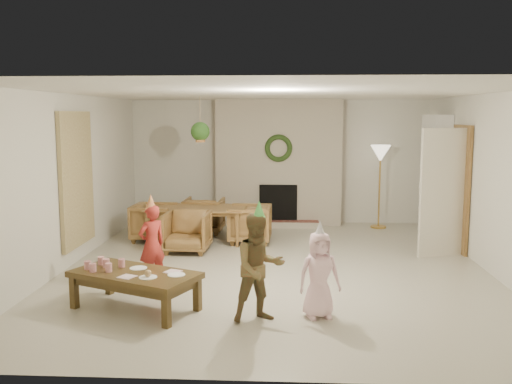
# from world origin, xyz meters

# --- Properties ---
(floor) EXTENTS (7.00, 7.00, 0.00)m
(floor) POSITION_xyz_m (0.00, 0.00, 0.00)
(floor) COLOR #B7B29E
(floor) RESTS_ON ground
(ceiling) EXTENTS (7.00, 7.00, 0.00)m
(ceiling) POSITION_xyz_m (0.00, 0.00, 2.50)
(ceiling) COLOR white
(ceiling) RESTS_ON wall_back
(wall_back) EXTENTS (7.00, 0.00, 7.00)m
(wall_back) POSITION_xyz_m (0.00, 3.50, 1.25)
(wall_back) COLOR silver
(wall_back) RESTS_ON floor
(wall_front) EXTENTS (7.00, 0.00, 7.00)m
(wall_front) POSITION_xyz_m (0.00, -3.50, 1.25)
(wall_front) COLOR silver
(wall_front) RESTS_ON floor
(wall_left) EXTENTS (0.00, 7.00, 7.00)m
(wall_left) POSITION_xyz_m (-3.00, 0.00, 1.25)
(wall_left) COLOR silver
(wall_left) RESTS_ON floor
(wall_right) EXTENTS (0.00, 7.00, 7.00)m
(wall_right) POSITION_xyz_m (3.00, 0.00, 1.25)
(wall_right) COLOR silver
(wall_right) RESTS_ON floor
(fireplace_mass) EXTENTS (2.50, 0.40, 2.50)m
(fireplace_mass) POSITION_xyz_m (0.00, 3.30, 1.25)
(fireplace_mass) COLOR #552116
(fireplace_mass) RESTS_ON floor
(fireplace_hearth) EXTENTS (1.60, 0.30, 0.12)m
(fireplace_hearth) POSITION_xyz_m (0.00, 2.95, 0.06)
(fireplace_hearth) COLOR #591C18
(fireplace_hearth) RESTS_ON floor
(fireplace_firebox) EXTENTS (0.75, 0.12, 0.75)m
(fireplace_firebox) POSITION_xyz_m (0.00, 3.12, 0.45)
(fireplace_firebox) COLOR black
(fireplace_firebox) RESTS_ON floor
(fireplace_wreath) EXTENTS (0.54, 0.10, 0.54)m
(fireplace_wreath) POSITION_xyz_m (0.00, 3.07, 1.55)
(fireplace_wreath) COLOR #1F3915
(fireplace_wreath) RESTS_ON fireplace_mass
(floor_lamp_base) EXTENTS (0.30, 0.30, 0.03)m
(floor_lamp_base) POSITION_xyz_m (1.97, 3.00, 0.02)
(floor_lamp_base) COLOR gold
(floor_lamp_base) RESTS_ON floor
(floor_lamp_post) EXTENTS (0.03, 0.03, 1.46)m
(floor_lamp_post) POSITION_xyz_m (1.97, 3.00, 0.76)
(floor_lamp_post) COLOR gold
(floor_lamp_post) RESTS_ON floor
(floor_lamp_shade) EXTENTS (0.39, 0.39, 0.32)m
(floor_lamp_shade) POSITION_xyz_m (1.97, 3.00, 1.46)
(floor_lamp_shade) COLOR beige
(floor_lamp_shade) RESTS_ON floor_lamp_post
(bookshelf_carcass) EXTENTS (0.30, 1.00, 2.20)m
(bookshelf_carcass) POSITION_xyz_m (2.84, 2.30, 1.10)
(bookshelf_carcass) COLOR white
(bookshelf_carcass) RESTS_ON floor
(bookshelf_shelf_a) EXTENTS (0.30, 0.92, 0.03)m
(bookshelf_shelf_a) POSITION_xyz_m (2.82, 2.30, 0.45)
(bookshelf_shelf_a) COLOR white
(bookshelf_shelf_a) RESTS_ON bookshelf_carcass
(bookshelf_shelf_b) EXTENTS (0.30, 0.92, 0.03)m
(bookshelf_shelf_b) POSITION_xyz_m (2.82, 2.30, 0.85)
(bookshelf_shelf_b) COLOR white
(bookshelf_shelf_b) RESTS_ON bookshelf_carcass
(bookshelf_shelf_c) EXTENTS (0.30, 0.92, 0.03)m
(bookshelf_shelf_c) POSITION_xyz_m (2.82, 2.30, 1.25)
(bookshelf_shelf_c) COLOR white
(bookshelf_shelf_c) RESTS_ON bookshelf_carcass
(bookshelf_shelf_d) EXTENTS (0.30, 0.92, 0.03)m
(bookshelf_shelf_d) POSITION_xyz_m (2.82, 2.30, 1.65)
(bookshelf_shelf_d) COLOR white
(bookshelf_shelf_d) RESTS_ON bookshelf_carcass
(books_row_lower) EXTENTS (0.20, 0.40, 0.24)m
(books_row_lower) POSITION_xyz_m (2.80, 2.15, 0.59)
(books_row_lower) COLOR #A31E1F
(books_row_lower) RESTS_ON bookshelf_shelf_a
(books_row_mid) EXTENTS (0.20, 0.44, 0.24)m
(books_row_mid) POSITION_xyz_m (2.80, 2.35, 0.99)
(books_row_mid) COLOR #285D95
(books_row_mid) RESTS_ON bookshelf_shelf_b
(books_row_upper) EXTENTS (0.20, 0.36, 0.22)m
(books_row_upper) POSITION_xyz_m (2.80, 2.20, 1.38)
(books_row_upper) COLOR #A77823
(books_row_upper) RESTS_ON bookshelf_shelf_c
(door_frame) EXTENTS (0.05, 0.86, 2.04)m
(door_frame) POSITION_xyz_m (2.96, 1.20, 1.02)
(door_frame) COLOR brown
(door_frame) RESTS_ON floor
(door_leaf) EXTENTS (0.77, 0.32, 2.00)m
(door_leaf) POSITION_xyz_m (2.58, 0.82, 1.00)
(door_leaf) COLOR beige
(door_leaf) RESTS_ON floor
(curtain_panel) EXTENTS (0.06, 1.20, 2.00)m
(curtain_panel) POSITION_xyz_m (-2.96, 0.20, 1.25)
(curtain_panel) COLOR #BFB787
(curtain_panel) RESTS_ON wall_left
(dining_table) EXTENTS (1.74, 1.01, 0.60)m
(dining_table) POSITION_xyz_m (-1.41, 1.61, 0.30)
(dining_table) COLOR brown
(dining_table) RESTS_ON floor
(dining_chair_near) EXTENTS (0.73, 0.75, 0.66)m
(dining_chair_near) POSITION_xyz_m (-1.44, 0.86, 0.33)
(dining_chair_near) COLOR brown
(dining_chair_near) RESTS_ON floor
(dining_chair_far) EXTENTS (0.73, 0.75, 0.66)m
(dining_chair_far) POSITION_xyz_m (-1.38, 2.36, 0.33)
(dining_chair_far) COLOR brown
(dining_chair_far) RESTS_ON floor
(dining_chair_left) EXTENTS (0.75, 0.73, 0.66)m
(dining_chair_left) POSITION_xyz_m (-2.16, 1.64, 0.33)
(dining_chair_left) COLOR brown
(dining_chair_left) RESTS_ON floor
(dining_chair_right) EXTENTS (0.75, 0.73, 0.66)m
(dining_chair_right) POSITION_xyz_m (-0.47, 1.57, 0.33)
(dining_chair_right) COLOR brown
(dining_chair_right) RESTS_ON floor
(hanging_plant_cord) EXTENTS (0.01, 0.01, 0.70)m
(hanging_plant_cord) POSITION_xyz_m (-1.30, 1.50, 2.15)
(hanging_plant_cord) COLOR tan
(hanging_plant_cord) RESTS_ON ceiling
(hanging_plant_pot) EXTENTS (0.16, 0.16, 0.12)m
(hanging_plant_pot) POSITION_xyz_m (-1.30, 1.50, 1.80)
(hanging_plant_pot) COLOR #A66935
(hanging_plant_pot) RESTS_ON hanging_plant_cord
(hanging_plant_foliage) EXTENTS (0.32, 0.32, 0.32)m
(hanging_plant_foliage) POSITION_xyz_m (-1.30, 1.50, 1.92)
(hanging_plant_foliage) COLOR #204617
(hanging_plant_foliage) RESTS_ON hanging_plant_pot
(coffee_table_top) EXTENTS (1.59, 1.24, 0.07)m
(coffee_table_top) POSITION_xyz_m (-1.55, -1.84, 0.41)
(coffee_table_top) COLOR #4C3919
(coffee_table_top) RESTS_ON floor
(coffee_table_apron) EXTENTS (1.45, 1.09, 0.09)m
(coffee_table_apron) POSITION_xyz_m (-1.55, -1.84, 0.33)
(coffee_table_apron) COLOR #4C3919
(coffee_table_apron) RESTS_ON floor
(coffee_leg_fl) EXTENTS (0.10, 0.10, 0.37)m
(coffee_leg_fl) POSITION_xyz_m (-2.26, -1.84, 0.19)
(coffee_leg_fl) COLOR #4C3919
(coffee_leg_fl) RESTS_ON floor
(coffee_leg_fr) EXTENTS (0.10, 0.10, 0.37)m
(coffee_leg_fr) POSITION_xyz_m (-1.08, -2.37, 0.19)
(coffee_leg_fr) COLOR #4C3919
(coffee_leg_fr) RESTS_ON floor
(coffee_leg_bl) EXTENTS (0.10, 0.10, 0.37)m
(coffee_leg_bl) POSITION_xyz_m (-2.02, -1.31, 0.19)
(coffee_leg_bl) COLOR #4C3919
(coffee_leg_bl) RESTS_ON floor
(coffee_leg_br) EXTENTS (0.10, 0.10, 0.37)m
(coffee_leg_br) POSITION_xyz_m (-0.84, -1.84, 0.19)
(coffee_leg_br) COLOR #4C3919
(coffee_leg_br) RESTS_ON floor
(cup_a) EXTENTS (0.10, 0.10, 0.10)m
(cup_a) POSITION_xyz_m (-2.12, -1.77, 0.49)
(cup_a) COLOR white
(cup_a) RESTS_ON coffee_table_top
(cup_b) EXTENTS (0.10, 0.10, 0.10)m
(cup_b) POSITION_xyz_m (-2.03, -1.57, 0.49)
(cup_b) COLOR white
(cup_b) RESTS_ON coffee_table_top
(cup_c) EXTENTS (0.10, 0.10, 0.10)m
(cup_c) POSITION_xyz_m (-2.02, -1.87, 0.49)
(cup_c) COLOR white
(cup_c) RESTS_ON coffee_table_top
(cup_d) EXTENTS (0.10, 0.10, 0.10)m
(cup_d) POSITION_xyz_m (-1.93, -1.67, 0.49)
(cup_d) COLOR white
(cup_d) RESTS_ON coffee_table_top
(cup_e) EXTENTS (0.10, 0.10, 0.10)m
(cup_e) POSITION_xyz_m (-1.85, -1.85, 0.49)
(cup_e) COLOR white
(cup_e) RESTS_ON coffee_table_top
(cup_f) EXTENTS (0.10, 0.10, 0.10)m
(cup_f) POSITION_xyz_m (-1.76, -1.65, 0.49)
(cup_f) COLOR white
(cup_f) RESTS_ON coffee_table_top
(plate_a) EXTENTS (0.26, 0.26, 0.01)m
(plate_a) POSITION_xyz_m (-1.55, -1.70, 0.44)
(plate_a) COLOR white
(plate_a) RESTS_ON coffee_table_top
(plate_b) EXTENTS (0.26, 0.26, 0.01)m
(plate_b) POSITION_xyz_m (-1.35, -2.05, 0.44)
(plate_b) COLOR white
(plate_b) RESTS_ON coffee_table_top
(plate_c) EXTENTS (0.26, 0.26, 0.01)m
(plate_c) POSITION_xyz_m (-1.06, -1.95, 0.44)
(plate_c) COLOR white
(plate_c) RESTS_ON coffee_table_top
(food_scoop) EXTENTS (0.10, 0.10, 0.08)m
(food_scoop) POSITION_xyz_m (-1.35, -2.05, 0.49)
(food_scoop) COLOR tan
(food_scoop) RESTS_ON plate_b
(napkin_left) EXTENTS (0.22, 0.22, 0.01)m
(napkin_left) POSITION_xyz_m (-1.59, -2.04, 0.44)
(napkin_left) COLOR #E5A9B8
(napkin_left) RESTS_ON coffee_table_top
(napkin_right) EXTENTS (0.22, 0.22, 0.01)m
(napkin_right) POSITION_xyz_m (-1.12, -1.82, 0.44)
(napkin_right) COLOR #E5A9B8
(napkin_right) RESTS_ON coffee_table_top
(child_red) EXTENTS (0.45, 0.44, 1.04)m
(child_red) POSITION_xyz_m (-1.59, -0.85, 0.52)
(child_red) COLOR #A52A23
(child_red) RESTS_ON floor
(party_hat_red) EXTENTS (0.19, 0.19, 0.20)m
(party_hat_red) POSITION_xyz_m (-1.59, -0.85, 1.09)
(party_hat_red) COLOR gold
(party_hat_red) RESTS_ON child_red
(child_plaid) EXTENTS (0.69, 0.62, 1.17)m
(child_plaid) POSITION_xyz_m (-0.13, -2.11, 0.59)
(child_plaid) COLOR brown
(child_plaid) RESTS_ON floor
(party_hat_plaid) EXTENTS (0.14, 0.14, 0.19)m
(party_hat_plaid) POSITION_xyz_m (-0.13, -2.11, 1.21)
(party_hat_plaid) COLOR #55C454
(party_hat_plaid) RESTS_ON child_plaid
(child_pink) EXTENTS (0.53, 0.41, 0.95)m
(child_pink) POSITION_xyz_m (0.51, -1.97, 0.48)
(child_pink) COLOR #FFCBD7
(child_pink) RESTS_ON floor
(party_hat_pink) EXTENTS (0.13, 0.13, 0.17)m
(party_hat_pink) POSITION_xyz_m (0.51, -1.97, 0.99)
(party_hat_pink) COLOR silver
(party_hat_pink) RESTS_ON child_pink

